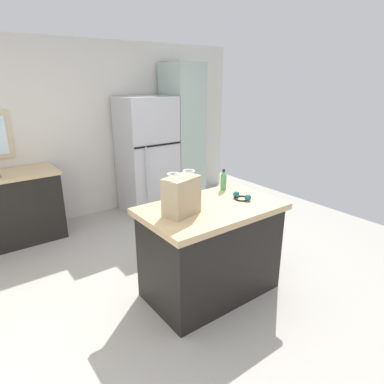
# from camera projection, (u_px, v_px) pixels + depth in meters

# --- Properties ---
(ground) EXTENTS (6.49, 6.49, 0.00)m
(ground) POSITION_uv_depth(u_px,v_px,m) (177.00, 290.00, 3.33)
(ground) COLOR #ADA89E
(back_wall) EXTENTS (5.41, 0.13, 2.53)m
(back_wall) POSITION_uv_depth(u_px,v_px,m) (77.00, 132.00, 4.81)
(back_wall) COLOR silver
(back_wall) RESTS_ON ground
(kitchen_island) EXTENTS (1.29, 0.80, 0.91)m
(kitchen_island) POSITION_uv_depth(u_px,v_px,m) (211.00, 250.00, 3.19)
(kitchen_island) COLOR black
(kitchen_island) RESTS_ON ground
(refrigerator) EXTENTS (0.79, 0.71, 1.76)m
(refrigerator) POSITION_uv_depth(u_px,v_px,m) (147.00, 155.00, 5.14)
(refrigerator) COLOR #B7B7BC
(refrigerator) RESTS_ON ground
(tall_cabinet) EXTENTS (0.50, 0.63, 2.24)m
(tall_cabinet) POSITION_uv_depth(u_px,v_px,m) (182.00, 136.00, 5.43)
(tall_cabinet) COLOR #9EB2A8
(tall_cabinet) RESTS_ON ground
(sink_counter) EXTENTS (1.31, 0.62, 1.09)m
(sink_counter) POSITION_uv_depth(u_px,v_px,m) (5.00, 209.00, 4.16)
(sink_counter) COLOR black
(sink_counter) RESTS_ON ground
(shopping_bag) EXTENTS (0.35, 0.26, 0.37)m
(shopping_bag) POSITION_uv_depth(u_px,v_px,m) (181.00, 196.00, 2.80)
(shopping_bag) COLOR tan
(shopping_bag) RESTS_ON kitchen_island
(small_box) EXTENTS (0.13, 0.12, 0.10)m
(small_box) POSITION_uv_depth(u_px,v_px,m) (192.00, 197.00, 3.12)
(small_box) COLOR beige
(small_box) RESTS_ON kitchen_island
(bottle) EXTENTS (0.06, 0.06, 0.22)m
(bottle) POSITION_uv_depth(u_px,v_px,m) (223.00, 181.00, 3.45)
(bottle) COLOR #4C9956
(bottle) RESTS_ON kitchen_island
(ear_defenders) EXTENTS (0.17, 0.20, 0.06)m
(ear_defenders) POSITION_uv_depth(u_px,v_px,m) (242.00, 197.00, 3.20)
(ear_defenders) COLOR black
(ear_defenders) RESTS_ON kitchen_island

